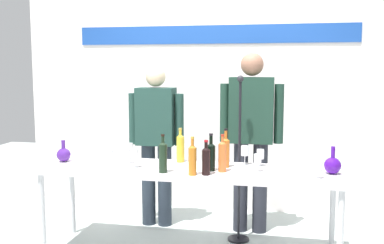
{
  "coord_description": "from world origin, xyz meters",
  "views": [
    {
      "loc": [
        0.78,
        -3.64,
        1.61
      ],
      "look_at": [
        0.0,
        0.15,
        1.14
      ],
      "focal_mm": 41.94,
      "sensor_mm": 36.0,
      "label": 1
    }
  ],
  "objects_px": {
    "display_table": "(188,175)",
    "wine_glass_right_3": "(260,155)",
    "wine_glass_left_1": "(135,155)",
    "decanter_blue_right": "(333,165)",
    "wine_bottle_4": "(206,160)",
    "wine_glass_left_2": "(130,148)",
    "microphone_stand": "(239,187)",
    "presenter_right": "(251,130)",
    "wine_bottle_2": "(222,155)",
    "wine_bottle_3": "(211,155)",
    "wine_glass_left_0": "(127,152)",
    "decanter_blue_left": "(64,154)",
    "wine_bottle_6": "(192,159)",
    "wine_glass_right_2": "(318,166)",
    "wine_glass_left_3": "(110,154)",
    "wine_bottle_5": "(226,151)",
    "wine_glass_right_0": "(258,159)",
    "wine_glass_right_1": "(245,151)",
    "wine_bottle_1": "(163,156)",
    "presenter_left": "(156,137)",
    "wine_bottle_0": "(180,147)"
  },
  "relations": [
    {
      "from": "display_table",
      "to": "wine_glass_right_3",
      "type": "xyz_separation_m",
      "value": [
        0.59,
        0.21,
        0.16
      ]
    },
    {
      "from": "wine_glass_left_1",
      "to": "decanter_blue_right",
      "type": "bearing_deg",
      "value": 3.55
    },
    {
      "from": "wine_bottle_4",
      "to": "wine_glass_left_2",
      "type": "relative_size",
      "value": 1.85
    },
    {
      "from": "wine_glass_left_1",
      "to": "microphone_stand",
      "type": "xyz_separation_m",
      "value": [
        0.85,
        0.47,
        -0.35
      ]
    },
    {
      "from": "presenter_right",
      "to": "wine_bottle_2",
      "type": "height_order",
      "value": "presenter_right"
    },
    {
      "from": "wine_bottle_3",
      "to": "wine_glass_left_0",
      "type": "xyz_separation_m",
      "value": [
        -0.78,
        0.13,
        -0.03
      ]
    },
    {
      "from": "display_table",
      "to": "wine_glass_right_3",
      "type": "relative_size",
      "value": 17.32
    },
    {
      "from": "decanter_blue_left",
      "to": "wine_bottle_2",
      "type": "relative_size",
      "value": 0.64
    },
    {
      "from": "wine_bottle_6",
      "to": "wine_glass_right_2",
      "type": "height_order",
      "value": "wine_bottle_6"
    },
    {
      "from": "wine_glass_left_3",
      "to": "wine_glass_right_3",
      "type": "bearing_deg",
      "value": 7.62
    },
    {
      "from": "wine_bottle_6",
      "to": "wine_glass_right_3",
      "type": "distance_m",
      "value": 0.67
    },
    {
      "from": "wine_bottle_4",
      "to": "wine_bottle_5",
      "type": "xyz_separation_m",
      "value": [
        0.12,
        0.3,
        0.02
      ]
    },
    {
      "from": "wine_glass_right_0",
      "to": "wine_glass_right_1",
      "type": "relative_size",
      "value": 0.87
    },
    {
      "from": "wine_glass_right_1",
      "to": "wine_bottle_1",
      "type": "bearing_deg",
      "value": -145.63
    },
    {
      "from": "wine_glass_right_2",
      "to": "presenter_left",
      "type": "bearing_deg",
      "value": 151.7
    },
    {
      "from": "presenter_right",
      "to": "microphone_stand",
      "type": "relative_size",
      "value": 1.14
    },
    {
      "from": "decanter_blue_left",
      "to": "wine_glass_right_2",
      "type": "distance_m",
      "value": 2.22
    },
    {
      "from": "wine_bottle_0",
      "to": "wine_bottle_6",
      "type": "distance_m",
      "value": 0.5
    },
    {
      "from": "wine_bottle_0",
      "to": "wine_bottle_2",
      "type": "xyz_separation_m",
      "value": [
        0.42,
        -0.3,
        -0.0
      ]
    },
    {
      "from": "wine_bottle_0",
      "to": "wine_glass_left_0",
      "type": "distance_m",
      "value": 0.48
    },
    {
      "from": "presenter_right",
      "to": "wine_glass_right_0",
      "type": "xyz_separation_m",
      "value": [
        0.1,
        -0.68,
        -0.14
      ]
    },
    {
      "from": "wine_bottle_3",
      "to": "wine_glass_left_3",
      "type": "distance_m",
      "value": 0.92
    },
    {
      "from": "wine_bottle_4",
      "to": "wine_glass_left_3",
      "type": "xyz_separation_m",
      "value": [
        -0.9,
        0.23,
        -0.03
      ]
    },
    {
      "from": "decanter_blue_right",
      "to": "wine_bottle_2",
      "type": "bearing_deg",
      "value": -173.15
    },
    {
      "from": "wine_bottle_0",
      "to": "wine_bottle_6",
      "type": "height_order",
      "value": "same"
    },
    {
      "from": "wine_bottle_1",
      "to": "wine_glass_right_0",
      "type": "bearing_deg",
      "value": 13.51
    },
    {
      "from": "wine_glass_right_1",
      "to": "wine_glass_right_2",
      "type": "xyz_separation_m",
      "value": [
        0.59,
        -0.39,
        -0.02
      ]
    },
    {
      "from": "wine_bottle_2",
      "to": "wine_glass_left_3",
      "type": "xyz_separation_m",
      "value": [
        -1.02,
        0.1,
        -0.05
      ]
    },
    {
      "from": "wine_bottle_0",
      "to": "wine_bottle_3",
      "type": "bearing_deg",
      "value": -41.37
    },
    {
      "from": "wine_bottle_2",
      "to": "wine_glass_left_2",
      "type": "distance_m",
      "value": 0.97
    },
    {
      "from": "wine_glass_right_0",
      "to": "wine_glass_right_1",
      "type": "bearing_deg",
      "value": 116.84
    },
    {
      "from": "wine_bottle_1",
      "to": "wine_bottle_3",
      "type": "xyz_separation_m",
      "value": [
        0.37,
        0.14,
        -0.01
      ]
    },
    {
      "from": "decanter_blue_left",
      "to": "wine_glass_left_0",
      "type": "height_order",
      "value": "decanter_blue_left"
    },
    {
      "from": "decanter_blue_right",
      "to": "wine_bottle_4",
      "type": "distance_m",
      "value": 1.02
    },
    {
      "from": "wine_bottle_3",
      "to": "wine_glass_right_2",
      "type": "xyz_separation_m",
      "value": [
        0.85,
        -0.1,
        -0.03
      ]
    },
    {
      "from": "decanter_blue_left",
      "to": "wine_bottle_2",
      "type": "distance_m",
      "value": 1.47
    },
    {
      "from": "wine_bottle_2",
      "to": "wine_bottle_4",
      "type": "bearing_deg",
      "value": -130.83
    },
    {
      "from": "display_table",
      "to": "wine_bottle_6",
      "type": "relative_size",
      "value": 8.24
    },
    {
      "from": "wine_glass_left_3",
      "to": "presenter_right",
      "type": "bearing_deg",
      "value": 28.09
    },
    {
      "from": "wine_bottle_6",
      "to": "wine_glass_right_2",
      "type": "xyz_separation_m",
      "value": [
        0.97,
        0.08,
        -0.03
      ]
    },
    {
      "from": "wine_glass_left_0",
      "to": "wine_glass_left_3",
      "type": "height_order",
      "value": "wine_glass_left_0"
    },
    {
      "from": "wine_bottle_4",
      "to": "wine_glass_right_0",
      "type": "relative_size",
      "value": 1.89
    },
    {
      "from": "wine_bottle_4",
      "to": "wine_bottle_6",
      "type": "distance_m",
      "value": 0.11
    },
    {
      "from": "wine_bottle_2",
      "to": "wine_bottle_6",
      "type": "relative_size",
      "value": 1.0
    },
    {
      "from": "wine_glass_left_3",
      "to": "wine_glass_right_2",
      "type": "bearing_deg",
      "value": -5.94
    },
    {
      "from": "wine_bottle_1",
      "to": "wine_glass_left_1",
      "type": "distance_m",
      "value": 0.31
    },
    {
      "from": "decanter_blue_left",
      "to": "wine_glass_right_2",
      "type": "xyz_separation_m",
      "value": [
        2.21,
        -0.19,
        0.03
      ]
    },
    {
      "from": "wine_glass_left_2",
      "to": "microphone_stand",
      "type": "height_order",
      "value": "microphone_stand"
    },
    {
      "from": "wine_bottle_4",
      "to": "wine_glass_left_0",
      "type": "distance_m",
      "value": 0.81
    },
    {
      "from": "wine_glass_left_0",
      "to": "wine_glass_right_1",
      "type": "height_order",
      "value": "wine_glass_right_1"
    }
  ]
}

